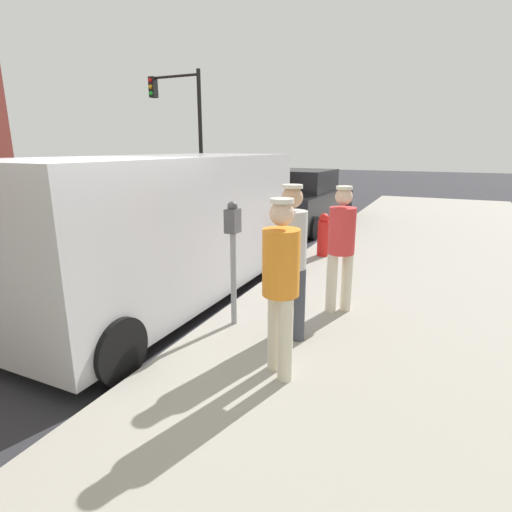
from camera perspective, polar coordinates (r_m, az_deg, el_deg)
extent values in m
plane|color=#2D2D33|center=(5.31, -21.26, -11.44)|extent=(80.00, 80.00, 0.00)
cube|color=#9E998E|center=(3.89, 20.73, -20.43)|extent=(5.00, 32.00, 0.15)
cylinder|color=gray|center=(4.94, -3.16, -3.26)|extent=(0.07, 0.07, 1.15)
cube|color=#4C4C51|center=(4.77, -3.29, 4.92)|extent=(0.14, 0.18, 0.28)
sphere|color=#47474C|center=(4.74, -3.32, 6.95)|extent=(0.12, 0.12, 0.12)
cylinder|color=beige|center=(3.83, 4.10, -11.64)|extent=(0.14, 0.14, 0.81)
cylinder|color=beige|center=(4.01, 2.65, -10.36)|extent=(0.14, 0.14, 0.81)
cylinder|color=orange|center=(3.66, 3.52, -0.93)|extent=(0.34, 0.34, 0.61)
sphere|color=beige|center=(3.57, 3.64, 5.97)|extent=(0.22, 0.22, 0.22)
cylinder|color=silver|center=(3.55, 3.66, 7.72)|extent=(0.21, 0.21, 0.04)
cylinder|color=beige|center=(5.53, 12.56, -3.56)|extent=(0.14, 0.14, 0.79)
cylinder|color=beige|center=(5.43, 10.52, -3.79)|extent=(0.14, 0.14, 0.79)
cylinder|color=red|center=(5.30, 11.94, 3.47)|extent=(0.34, 0.34, 0.60)
sphere|color=beige|center=(5.23, 12.20, 8.15)|extent=(0.22, 0.22, 0.22)
cylinder|color=silver|center=(5.22, 12.26, 9.32)|extent=(0.20, 0.20, 0.04)
cylinder|color=#383D47|center=(4.60, 6.01, -6.81)|extent=(0.14, 0.14, 0.84)
cylinder|color=#383D47|center=(4.69, 3.55, -6.33)|extent=(0.14, 0.14, 0.84)
cylinder|color=#B7B7B7|center=(4.43, 4.97, 2.29)|extent=(0.34, 0.34, 0.63)
sphere|color=tan|center=(4.35, 5.11, 8.18)|extent=(0.23, 0.23, 0.23)
cylinder|color=silver|center=(4.34, 5.14, 9.67)|extent=(0.22, 0.22, 0.04)
cube|color=#BCBCC1|center=(6.15, -12.88, 4.28)|extent=(2.03, 5.21, 1.96)
cube|color=black|center=(8.15, -2.35, 9.97)|extent=(1.84, 0.09, 0.88)
cylinder|color=black|center=(8.49, -9.21, 1.64)|extent=(0.22, 0.68, 0.68)
cylinder|color=black|center=(7.61, 2.73, 0.26)|extent=(0.22, 0.68, 0.68)
cylinder|color=black|center=(4.34, -18.95, -12.31)|extent=(0.22, 0.68, 0.68)
cube|color=black|center=(12.16, 6.66, 7.02)|extent=(1.96, 4.46, 0.89)
cube|color=black|center=(11.87, 6.39, 10.44)|extent=(1.67, 2.03, 0.60)
cylinder|color=black|center=(14.03, 5.64, 6.83)|extent=(0.24, 0.61, 0.60)
cylinder|color=black|center=(13.52, 12.50, 6.24)|extent=(0.24, 0.61, 0.60)
cylinder|color=black|center=(11.05, -0.57, 4.71)|extent=(0.24, 0.61, 0.60)
cylinder|color=black|center=(10.39, 7.92, 3.90)|extent=(0.24, 0.61, 0.60)
cylinder|color=black|center=(17.18, -7.76, 15.95)|extent=(0.16, 0.16, 5.20)
cylinder|color=black|center=(18.06, -11.56, 23.39)|extent=(2.40, 0.10, 0.10)
cube|color=black|center=(18.60, -14.18, 21.91)|extent=(0.24, 0.32, 0.80)
sphere|color=red|center=(18.50, -14.59, 22.70)|extent=(0.17, 0.17, 0.17)
sphere|color=yellow|center=(18.47, -14.54, 21.94)|extent=(0.17, 0.17, 0.17)
sphere|color=green|center=(18.44, -14.48, 21.17)|extent=(0.17, 0.17, 0.17)
cylinder|color=red|center=(8.27, 9.40, 2.42)|extent=(0.24, 0.24, 0.70)
sphere|color=red|center=(8.20, 9.53, 5.22)|extent=(0.20, 0.20, 0.20)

